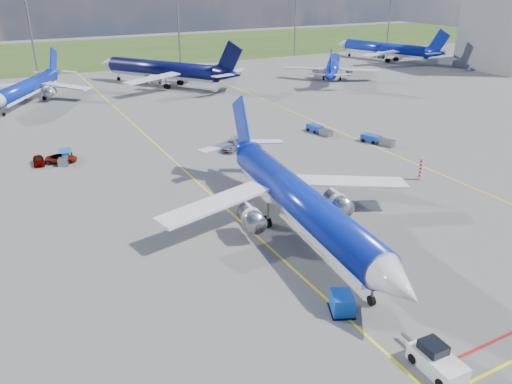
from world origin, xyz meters
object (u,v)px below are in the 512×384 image
warning_post (420,169)px  bg_jet_ne (332,78)px  bg_jet_ene (384,61)px  service_car_c (232,145)px  baggage_tug_e (319,130)px  main_airliner (299,233)px  service_car_b (61,159)px  pushback_tug (436,360)px  bg_jet_n (164,86)px  service_car_a (38,160)px  uld_container (342,303)px  baggage_tug_c (64,157)px  bg_jet_nnw (31,102)px  baggage_tug_w (376,140)px

warning_post → bg_jet_ne: size_ratio=0.09×
bg_jet_ene → service_car_c: 98.53m
service_car_c → bg_jet_ne: bearing=85.6°
bg_jet_ene → baggage_tug_e: size_ratio=7.30×
bg_jet_ene → baggage_tug_e: bg_jet_ene is taller
main_airliner → service_car_b: (-18.64, 33.83, 0.60)m
bg_jet_ene → pushback_tug: size_ratio=7.30×
warning_post → service_car_b: bearing=144.7°
bg_jet_ne → service_car_c: bearing=78.7°
bg_jet_ne → main_airliner: bearing=90.4°
bg_jet_n → service_car_a: bg_jet_n is taller
service_car_a → warning_post: bearing=-31.0°
uld_container → service_car_c: 41.65m
pushback_tug → baggage_tug_c: bearing=107.8°
bg_jet_n → bg_jet_nnw: bearing=-28.5°
bg_jet_ene → uld_container: bg_jet_ene is taller
service_car_a → baggage_tug_e: 44.09m
pushback_tug → service_car_b: size_ratio=1.26×
baggage_tug_w → baggage_tug_e: (-4.91, 9.01, -0.02)m
baggage_tug_w → baggage_tug_e: size_ratio=1.03×
warning_post → bg_jet_ne: 70.77m
warning_post → pushback_tug: size_ratio=0.55×
baggage_tug_w → baggage_tug_e: baggage_tug_w is taller
bg_jet_ne → uld_container: (-57.62, -81.21, 0.81)m
baggage_tug_e → service_car_c: bearing=175.6°
bg_jet_ne → pushback_tug: bearing=96.5°
bg_jet_nnw → pushback_tug: bg_jet_nnw is taller
bg_jet_n → warning_post: bearing=62.9°
warning_post → uld_container: warning_post is taller
bg_jet_n → service_car_b: (-30.23, -45.65, 0.60)m
bg_jet_nnw → baggage_tug_c: bg_jet_nnw is taller
pushback_tug → uld_container: (-1.82, 8.07, 0.07)m
baggage_tug_c → bg_jet_n: bearing=69.6°
service_car_b → service_car_c: service_car_c is taller
bg_jet_nnw → service_car_a: bg_jet_nnw is taller
warning_post → service_car_a: (-43.38, 29.38, -0.90)m
bg_jet_nnw → service_car_a: size_ratio=9.87×
uld_container → service_car_b: uld_container is taller
pushback_tug → baggage_tug_w: 50.18m
service_car_c → bg_jet_ene: bearing=81.0°
bg_jet_nnw → baggage_tug_c: bearing=-60.1°
bg_jet_nnw → main_airliner: 78.36m
service_car_b → warning_post: bearing=-107.7°
main_airliner → bg_jet_ene: bearing=51.1°
bg_jet_n → service_car_c: bg_jet_n is taller
bg_jet_n → bg_jet_ene: bearing=149.4°
main_airliner → service_car_b: size_ratio=9.24×
bg_jet_ene → service_car_a: (-107.12, -50.53, 0.60)m
baggage_tug_e → bg_jet_ne: bearing=43.4°
service_car_c → baggage_tug_w: service_car_c is taller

